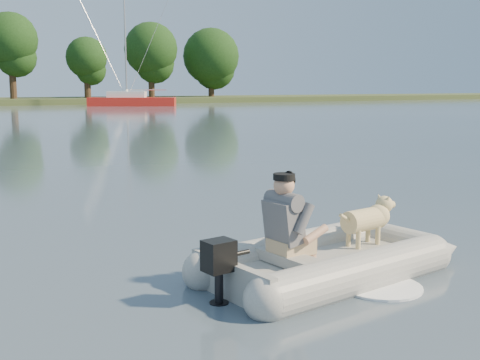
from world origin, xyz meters
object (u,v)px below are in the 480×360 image
dinghy (331,227)px  dog (364,224)px  man (285,218)px  sailboat (131,101)px

dinghy → dog: 0.59m
dinghy → man: 0.65m
dog → man: bearing=180.0°
man → sailboat: bearing=64.5°
dinghy → sailboat: sailboat is taller
man → dog: (1.19, 0.23, -0.23)m
dog → sailboat: bearing=65.7°
man → sailboat: 53.19m
man → dog: man is taller
dog → sailboat: sailboat is taller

